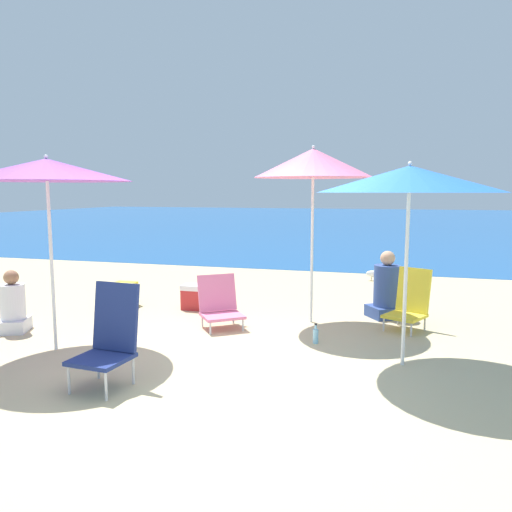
{
  "coord_description": "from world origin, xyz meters",
  "views": [
    {
      "loc": [
        1.64,
        -4.32,
        1.71
      ],
      "look_at": [
        0.12,
        0.95,
        1.0
      ],
      "focal_mm": 35.0,
      "sensor_mm": 36.0,
      "label": 1
    }
  ],
  "objects": [
    {
      "name": "ground_plane",
      "position": [
        0.0,
        0.0,
        0.0
      ],
      "size": [
        60.0,
        60.0,
        0.0
      ],
      "primitive_type": "plane",
      "color": "#C6B284"
    },
    {
      "name": "sea_water",
      "position": [
        0.0,
        26.23,
        0.0
      ],
      "size": [
        60.0,
        40.0,
        0.01
      ],
      "color": "#1E5699",
      "rests_on": "ground"
    },
    {
      "name": "beach_umbrella_pink",
      "position": [
        0.55,
        2.05,
        2.07
      ],
      "size": [
        1.52,
        1.52,
        2.29
      ],
      "color": "white",
      "rests_on": "ground"
    },
    {
      "name": "beach_umbrella_blue",
      "position": [
        1.71,
        0.68,
        1.83
      ],
      "size": [
        1.75,
        1.75,
        2.0
      ],
      "color": "white",
      "rests_on": "ground"
    },
    {
      "name": "beach_umbrella_purple",
      "position": [
        -1.92,
        0.13,
        1.93
      ],
      "size": [
        1.75,
        1.75,
        2.09
      ],
      "color": "white",
      "rests_on": "ground"
    },
    {
      "name": "beach_chair_yellow",
      "position": [
        1.79,
        2.06,
        0.34
      ],
      "size": [
        0.6,
        0.64,
        0.76
      ],
      "rotation": [
        0.0,
        0.0,
        -0.46
      ],
      "color": "silver",
      "rests_on": "ground"
    },
    {
      "name": "beach_chair_pink",
      "position": [
        -0.52,
        1.5,
        0.3
      ],
      "size": [
        0.7,
        0.71,
        0.65
      ],
      "rotation": [
        0.0,
        0.0,
        0.65
      ],
      "color": "silver",
      "rests_on": "ground"
    },
    {
      "name": "beach_chair_navy",
      "position": [
        -0.79,
        -0.57,
        0.45
      ],
      "size": [
        0.49,
        0.55,
        0.9
      ],
      "rotation": [
        0.0,
        0.0,
        -0.08
      ],
      "color": "silver",
      "rests_on": "ground"
    },
    {
      "name": "person_seated_near",
      "position": [
        -2.87,
        0.58,
        0.31
      ],
      "size": [
        0.44,
        0.47,
        0.77
      ],
      "rotation": [
        0.0,
        0.0,
        0.41
      ],
      "color": "silver",
      "rests_on": "ground"
    },
    {
      "name": "person_seated_far",
      "position": [
        1.5,
        2.59,
        0.37
      ],
      "size": [
        0.6,
        0.58,
        0.92
      ],
      "rotation": [
        0.0,
        0.0,
        -0.97
      ],
      "color": "#334C8C",
      "rests_on": "ground"
    },
    {
      "name": "backpack_yellow",
      "position": [
        -2.31,
        2.23,
        0.18
      ],
      "size": [
        0.33,
        0.24,
        0.36
      ],
      "color": "yellow",
      "rests_on": "ground"
    },
    {
      "name": "water_bottle",
      "position": [
        0.77,
        1.14,
        0.09
      ],
      "size": [
        0.06,
        0.06,
        0.23
      ],
      "color": "#8CCCEA",
      "rests_on": "ground"
    },
    {
      "name": "cooler_box",
      "position": [
        -1.12,
        2.3,
        0.18
      ],
      "size": [
        0.52,
        0.27,
        0.36
      ],
      "color": "#B72828",
      "rests_on": "ground"
    },
    {
      "name": "seagull",
      "position": [
        1.18,
        5.44,
        0.14
      ],
      "size": [
        0.27,
        0.11,
        0.23
      ],
      "color": "gold",
      "rests_on": "ground"
    }
  ]
}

